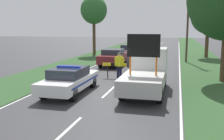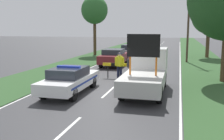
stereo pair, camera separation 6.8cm
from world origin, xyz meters
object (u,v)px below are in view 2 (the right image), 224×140
at_px(queued_car_sedan_black, 137,47).
at_px(roadside_tree_near_right, 95,10).
at_px(road_barrier, 128,66).
at_px(roadside_tree_mid_left, 209,16).
at_px(pedestrian_civilian, 131,66).
at_px(traffic_cone_near_police, 86,72).
at_px(police_car, 70,80).
at_px(queued_car_hatch_blue, 144,44).
at_px(traffic_cone_centre_front, 132,74).
at_px(police_officer, 120,64).
at_px(queued_car_suv_grey, 129,51).
at_px(queued_car_wagon_maroon, 114,57).
at_px(utility_pole, 188,20).
at_px(work_truck, 146,71).

bearing_deg(queued_car_sedan_black, roadside_tree_near_right, 39.58).
xyz_separation_m(road_barrier, roadside_tree_mid_left, (6.57, 14.75, 3.94)).
relative_size(pedestrian_civilian, traffic_cone_near_police, 3.04).
relative_size(police_car, queued_car_hatch_blue, 1.16).
bearing_deg(traffic_cone_centre_front, police_officer, -138.37).
distance_m(queued_car_suv_grey, queued_car_sedan_black, 6.17).
bearing_deg(police_officer, roadside_tree_near_right, -74.12).
height_order(traffic_cone_near_police, traffic_cone_centre_front, traffic_cone_centre_front).
bearing_deg(queued_car_wagon_maroon, traffic_cone_near_police, 81.50).
xyz_separation_m(road_barrier, queued_car_sedan_black, (-2.32, 18.38, -0.07)).
distance_m(traffic_cone_near_police, roadside_tree_mid_left, 18.04).
relative_size(traffic_cone_centre_front, queued_car_sedan_black, 0.12).
bearing_deg(road_barrier, queued_car_hatch_blue, 94.63).
bearing_deg(queued_car_wagon_maroon, police_car, 90.81).
height_order(pedestrian_civilian, roadside_tree_near_right, roadside_tree_near_right).
bearing_deg(utility_pole, queued_car_sedan_black, 127.13).
distance_m(traffic_cone_centre_front, roadside_tree_near_right, 16.84).
xyz_separation_m(police_car, traffic_cone_near_police, (-0.94, 5.07, -0.46)).
xyz_separation_m(traffic_cone_centre_front, queued_car_suv_grey, (-2.42, 11.98, 0.51)).
distance_m(road_barrier, police_officer, 0.68).
distance_m(road_barrier, pedestrian_civilian, 0.62).
distance_m(police_officer, queued_car_wagon_maroon, 6.30).
height_order(police_car, queued_car_hatch_blue, queued_car_hatch_blue).
bearing_deg(police_car, traffic_cone_centre_front, 60.94).
bearing_deg(traffic_cone_near_police, police_car, -79.49).
relative_size(queued_car_suv_grey, queued_car_sedan_black, 0.92).
bearing_deg(queued_car_sedan_black, traffic_cone_centre_front, 97.97).
xyz_separation_m(work_truck, queued_car_hatch_blue, (-3.93, 28.74, -0.24)).
xyz_separation_m(queued_car_suv_grey, queued_car_hatch_blue, (-0.06, 13.23, 0.07)).
bearing_deg(road_barrier, police_officer, -140.97).
bearing_deg(queued_car_hatch_blue, queued_car_suv_grey, 90.26).
xyz_separation_m(pedestrian_civilian, queued_car_hatch_blue, (-2.58, 25.96, -0.13)).
relative_size(police_car, pedestrian_civilian, 2.91).
bearing_deg(police_officer, queued_car_sedan_black, -92.54).
bearing_deg(police_car, pedestrian_civilian, 56.10).
bearing_deg(work_truck, roadside_tree_mid_left, -102.50).
distance_m(police_car, work_truck, 4.21).
relative_size(queued_car_sedan_black, roadside_tree_mid_left, 0.66).
bearing_deg(queued_car_hatch_blue, utility_pole, 112.35).
bearing_deg(queued_car_sedan_black, traffic_cone_near_police, 87.27).
height_order(queued_car_suv_grey, utility_pole, utility_pole).
height_order(queued_car_sedan_black, utility_pole, utility_pole).
relative_size(police_officer, pedestrian_civilian, 1.08).
xyz_separation_m(police_officer, utility_pole, (4.67, 10.23, 3.12)).
bearing_deg(queued_car_suv_grey, pedestrian_civilian, 101.19).
bearing_deg(traffic_cone_centre_front, work_truck, -67.65).
relative_size(traffic_cone_centre_front, roadside_tree_near_right, 0.08).
bearing_deg(road_barrier, work_truck, -63.62).
distance_m(pedestrian_civilian, queued_car_suv_grey, 12.98).
height_order(road_barrier, utility_pole, utility_pole).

